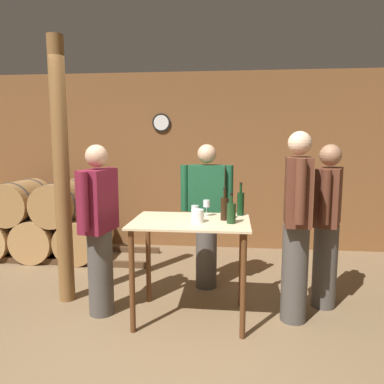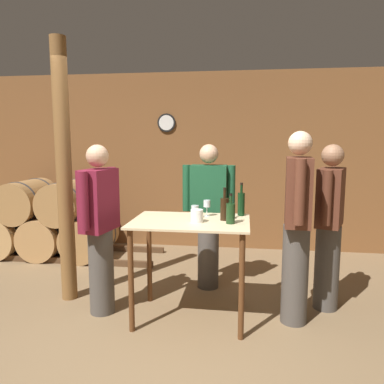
% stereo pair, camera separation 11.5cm
% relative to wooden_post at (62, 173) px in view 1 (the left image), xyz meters
% --- Properties ---
extents(ground_plane, '(14.00, 14.00, 0.00)m').
position_rel_wooden_post_xyz_m(ground_plane, '(1.19, -0.86, -1.35)').
color(ground_plane, brown).
extents(back_wall, '(8.40, 0.08, 2.70)m').
position_rel_wooden_post_xyz_m(back_wall, '(1.19, 2.16, 0.00)').
color(back_wall, brown).
rests_on(back_wall, ground_plane).
extents(barrel_rack, '(3.27, 0.82, 1.12)m').
position_rel_wooden_post_xyz_m(barrel_rack, '(-0.98, 1.38, -0.86)').
color(barrel_rack, '#4C331E').
rests_on(barrel_rack, ground_plane).
extents(tasting_table, '(1.08, 0.76, 0.95)m').
position_rel_wooden_post_xyz_m(tasting_table, '(1.36, -0.27, -0.58)').
color(tasting_table, beige).
rests_on(tasting_table, ground_plane).
extents(wooden_post, '(0.16, 0.16, 2.70)m').
position_rel_wooden_post_xyz_m(wooden_post, '(0.00, 0.00, 0.00)').
color(wooden_post, brown).
rests_on(wooden_post, ground_plane).
extents(wine_bottle_far_left, '(0.08, 0.08, 0.30)m').
position_rel_wooden_post_xyz_m(wine_bottle_far_left, '(1.66, -0.22, -0.28)').
color(wine_bottle_far_left, black).
rests_on(wine_bottle_far_left, tasting_table).
extents(wine_bottle_left, '(0.08, 0.08, 0.27)m').
position_rel_wooden_post_xyz_m(wine_bottle_left, '(1.73, -0.35, -0.30)').
color(wine_bottle_left, '#193819').
rests_on(wine_bottle_left, tasting_table).
extents(wine_bottle_center, '(0.07, 0.07, 0.32)m').
position_rel_wooden_post_xyz_m(wine_bottle_center, '(1.81, 0.01, -0.27)').
color(wine_bottle_center, black).
rests_on(wine_bottle_center, tasting_table).
extents(wine_glass_near_left, '(0.07, 0.07, 0.12)m').
position_rel_wooden_post_xyz_m(wine_glass_near_left, '(1.38, -0.18, -0.31)').
color(wine_glass_near_left, silver).
rests_on(wine_glass_near_left, tasting_table).
extents(wine_glass_near_center, '(0.07, 0.07, 0.16)m').
position_rel_wooden_post_xyz_m(wine_glass_near_center, '(1.49, -0.06, -0.28)').
color(wine_glass_near_center, silver).
rests_on(wine_glass_near_center, tasting_table).
extents(ice_bucket, '(0.11, 0.11, 0.12)m').
position_rel_wooden_post_xyz_m(ice_bucket, '(1.42, -0.34, -0.34)').
color(ice_bucket, white).
rests_on(ice_bucket, tasting_table).
extents(person_host, '(0.25, 0.59, 1.77)m').
position_rel_wooden_post_xyz_m(person_host, '(2.32, -0.21, -0.41)').
color(person_host, '#4C4742').
rests_on(person_host, ground_plane).
extents(person_visitor_with_scarf, '(0.29, 0.58, 1.65)m').
position_rel_wooden_post_xyz_m(person_visitor_with_scarf, '(0.48, -0.27, -0.48)').
color(person_visitor_with_scarf, '#4C4742').
rests_on(person_visitor_with_scarf, ground_plane).
extents(person_visitor_bearded, '(0.34, 0.56, 1.65)m').
position_rel_wooden_post_xyz_m(person_visitor_bearded, '(2.67, 0.13, -0.48)').
color(person_visitor_bearded, '#4C4742').
rests_on(person_visitor_bearded, ground_plane).
extents(person_visitor_near_door, '(0.59, 0.24, 1.64)m').
position_rel_wooden_post_xyz_m(person_visitor_near_door, '(1.45, 0.51, -0.48)').
color(person_visitor_near_door, '#4C4742').
rests_on(person_visitor_near_door, ground_plane).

